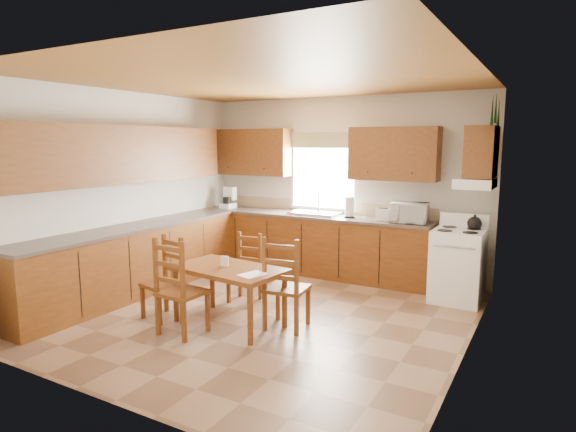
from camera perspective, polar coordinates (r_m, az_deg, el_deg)
The scene contains 35 objects.
floor at distance 5.81m, azimuth -2.80°, elevation -11.57°, with size 4.50×4.50×0.00m, color #84634A.
ceiling at distance 5.49m, azimuth -3.01°, elevation 15.89°, with size 4.50×4.50×0.00m, color #926127.
wall_left at distance 6.95m, azimuth -18.83°, elevation 2.77°, with size 4.50×4.50×0.00m, color beige.
wall_right at distance 4.70m, azimuth 20.99°, elevation 0.04°, with size 4.50×4.50×0.00m, color beige.
wall_back at distance 7.48m, azimuth 6.33°, elevation 3.57°, with size 4.50×4.50×0.00m, color beige.
wall_front at distance 3.80m, azimuth -21.27°, elevation -1.91°, with size 4.50×4.50×0.00m, color beige.
lower_cab_back at distance 7.50m, azimuth 2.67°, elevation -3.41°, with size 3.75×0.60×0.88m, color brown.
lower_cab_left at distance 6.78m, azimuth -17.69°, elevation -5.13°, with size 0.60×3.60×0.88m, color brown.
counter_back at distance 7.42m, azimuth 2.70°, elevation 0.07°, with size 3.75×0.63×0.04m, color #4E413C.
counter_left at distance 6.69m, azimuth -17.88°, elevation -1.30°, with size 0.63×3.60×0.04m, color #4E413C.
backsplash at distance 7.66m, azimuth 3.68°, elevation 1.16°, with size 3.75×0.01×0.18m, color tan.
upper_cab_back_left at distance 8.04m, azimuth -4.37°, elevation 7.55°, with size 1.41×0.33×0.75m, color brown.
upper_cab_back_right at distance 7.00m, azimuth 12.42°, elevation 7.21°, with size 1.25×0.33×0.75m, color brown.
upper_cab_left at distance 6.69m, azimuth -19.05°, elevation 6.89°, with size 0.33×3.60×0.75m, color brown.
upper_cab_stove at distance 6.32m, azimuth 21.96°, elevation 7.06°, with size 0.33×0.62×0.62m, color brown.
range_hood at distance 6.34m, azimuth 21.31°, elevation 3.66°, with size 0.44×0.62×0.12m, color white.
window_frame at distance 7.56m, azimuth 4.17°, elevation 5.17°, with size 1.13×0.02×1.18m, color white.
window_pane at distance 7.55m, azimuth 4.15°, elevation 5.17°, with size 1.05×0.01×1.10m, color white.
window_valance at distance 7.52m, azimuth 4.11°, elevation 8.97°, with size 1.19×0.01×0.24m, color #3F592D.
sink_basin at distance 7.38m, azimuth 3.22°, elevation 0.33°, with size 0.75×0.45×0.04m, color silver.
pine_decal_a at distance 5.99m, azimuth 23.07°, elevation 11.54°, with size 0.22×0.22×0.36m, color #1A441E.
pine_decal_b at distance 6.31m, azimuth 23.42°, elevation 11.71°, with size 0.22×0.22×0.36m, color #1A441E.
pine_decal_c at distance 6.63m, azimuth 23.70°, elevation 11.17°, with size 0.22×0.22×0.36m, color #1A441E.
stove at distance 6.51m, azimuth 19.46°, elevation -5.66°, with size 0.61×0.63×0.91m, color white.
coffeemaker at distance 8.16m, azimuth -7.14°, elevation 2.27°, with size 0.22×0.27×0.38m, color white.
paper_towel at distance 7.14m, azimuth 7.30°, elevation 1.06°, with size 0.13×0.13×0.30m, color white.
toaster at distance 6.95m, azimuth 11.18°, elevation 0.18°, with size 0.20×0.13×0.17m, color white.
microwave at distance 6.82m, azimuth 14.16°, elevation 0.39°, with size 0.46×0.33×0.28m, color white.
dining_table at distance 5.45m, azimuth -6.98°, elevation -9.38°, with size 1.22×0.70×0.65m, color brown.
chair_near_left at distance 5.23m, azimuth -12.45°, elevation -8.11°, with size 0.44×0.41×1.04m, color brown.
chair_near_right at distance 5.26m, azimuth -0.15°, elevation -7.88°, with size 0.43×0.41×1.02m, color brown.
chair_far_left at distance 5.73m, azimuth -14.72°, elevation -7.22°, with size 0.39×0.38×0.94m, color brown.
chair_far_right at distance 6.16m, azimuth -5.21°, elevation -6.21°, with size 0.36×0.34×0.86m, color brown.
table_paper at distance 5.05m, azimuth -4.21°, elevation -6.91°, with size 0.21×0.28×0.00m, color white.
table_card at distance 5.38m, azimuth -7.52°, elevation -5.34°, with size 0.09×0.02×0.12m, color white.
Camera 1 is at (2.90, -4.61, 2.01)m, focal length 30.00 mm.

